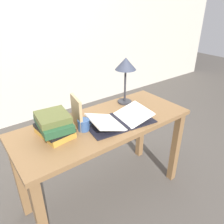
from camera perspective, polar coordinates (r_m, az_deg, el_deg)
ground_plane at (r=2.17m, az=-1.72°, el=-20.36°), size 12.00×12.00×0.00m
wall_back at (r=3.16m, az=-23.01°, el=19.83°), size 8.00×0.06×2.60m
reading_desk at (r=1.75m, az=-2.02°, el=-6.00°), size 1.39×0.57×0.77m
open_book at (r=1.66m, az=2.00°, el=-2.04°), size 0.54×0.35×0.08m
book_stack_tall at (r=1.53m, az=-14.98°, el=-3.23°), size 0.23×0.32×0.16m
book_standing_upright at (r=1.58m, az=-9.21°, el=-0.13°), size 0.05×0.19×0.23m
reading_lamp at (r=1.88m, az=3.58°, el=11.63°), size 0.18×0.18×0.41m
coffee_mug at (r=1.57m, az=-7.39°, el=-3.31°), size 0.11×0.09×0.08m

